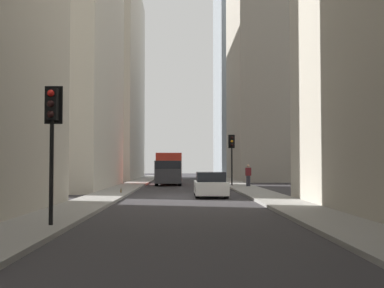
{
  "coord_description": "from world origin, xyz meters",
  "views": [
    {
      "loc": [
        -27.65,
        0.19,
        1.87
      ],
      "look_at": [
        17.85,
        -0.7,
        3.75
      ],
      "focal_mm": 45.23,
      "sensor_mm": 36.0,
      "label": 1
    }
  ],
  "objects_px": {
    "traffic_light_foreground": "(52,122)",
    "discarded_bottle": "(121,191)",
    "pedestrian": "(248,174)",
    "delivery_truck": "(169,169)",
    "traffic_light_midblock": "(232,148)",
    "sedan_white": "(210,185)"
  },
  "relations": [
    {
      "from": "sedan_white",
      "to": "traffic_light_midblock",
      "type": "distance_m",
      "value": 12.22
    },
    {
      "from": "delivery_truck",
      "to": "sedan_white",
      "type": "bearing_deg",
      "value": -169.94
    },
    {
      "from": "traffic_light_foreground",
      "to": "pedestrian",
      "type": "height_order",
      "value": "traffic_light_foreground"
    },
    {
      "from": "traffic_light_foreground",
      "to": "discarded_bottle",
      "type": "bearing_deg",
      "value": -0.11
    },
    {
      "from": "discarded_bottle",
      "to": "traffic_light_midblock",
      "type": "bearing_deg",
      "value": -37.8
    },
    {
      "from": "traffic_light_foreground",
      "to": "discarded_bottle",
      "type": "distance_m",
      "value": 15.67
    },
    {
      "from": "traffic_light_midblock",
      "to": "pedestrian",
      "type": "bearing_deg",
      "value": -147.28
    },
    {
      "from": "traffic_light_midblock",
      "to": "discarded_bottle",
      "type": "distance_m",
      "value": 12.94
    },
    {
      "from": "traffic_light_foreground",
      "to": "traffic_light_midblock",
      "type": "relative_size",
      "value": 0.97
    },
    {
      "from": "delivery_truck",
      "to": "traffic_light_midblock",
      "type": "distance_m",
      "value": 6.84
    },
    {
      "from": "delivery_truck",
      "to": "traffic_light_foreground",
      "type": "relative_size",
      "value": 1.62
    },
    {
      "from": "delivery_truck",
      "to": "traffic_light_midblock",
      "type": "relative_size",
      "value": 1.57
    },
    {
      "from": "sedan_white",
      "to": "traffic_light_foreground",
      "type": "xyz_separation_m",
      "value": [
        -13.66,
        5.33,
        2.41
      ]
    },
    {
      "from": "traffic_light_midblock",
      "to": "discarded_bottle",
      "type": "xyz_separation_m",
      "value": [
        -9.96,
        7.72,
        -2.92
      ]
    },
    {
      "from": "sedan_white",
      "to": "traffic_light_foreground",
      "type": "bearing_deg",
      "value": 158.68
    },
    {
      "from": "delivery_truck",
      "to": "traffic_light_foreground",
      "type": "distance_m",
      "value": 29.59
    },
    {
      "from": "traffic_light_foreground",
      "to": "delivery_truck",
      "type": "bearing_deg",
      "value": -4.91
    },
    {
      "from": "traffic_light_foreground",
      "to": "discarded_bottle",
      "type": "relative_size",
      "value": 14.78
    },
    {
      "from": "sedan_white",
      "to": "pedestrian",
      "type": "bearing_deg",
      "value": -19.41
    },
    {
      "from": "traffic_light_foreground",
      "to": "traffic_light_midblock",
      "type": "bearing_deg",
      "value": -16.99
    },
    {
      "from": "pedestrian",
      "to": "traffic_light_foreground",
      "type": "bearing_deg",
      "value": 159.48
    },
    {
      "from": "delivery_truck",
      "to": "discarded_bottle",
      "type": "bearing_deg",
      "value": 169.88
    }
  ]
}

